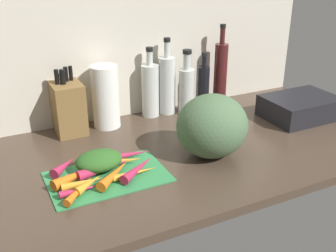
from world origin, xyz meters
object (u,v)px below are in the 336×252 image
winter_squash (212,126)px  bottle_0 (150,89)px  carrot_3 (81,190)px  carrot_5 (120,161)px  cutting_board (108,176)px  bottle_2 (186,89)px  carrot_7 (114,174)px  carrot_1 (125,156)px  carrot_2 (83,183)px  knife_block (68,107)px  carrot_4 (64,166)px  carrot_9 (135,173)px  carrot_10 (89,184)px  paper_towel_roll (106,97)px  carrot_8 (104,168)px  dish_rack (300,107)px  bottle_1 (167,84)px  bottle_3 (203,87)px  carrot_0 (138,168)px  bottle_4 (220,74)px  carrot_6 (79,190)px  carrot_11 (78,175)px

winter_squash → bottle_0: bearing=95.4°
carrot_3 → carrot_5: size_ratio=0.90×
cutting_board → carrot_5: size_ratio=2.63×
bottle_2 → cutting_board: bearing=-142.8°
carrot_7 → carrot_1: bearing=53.9°
carrot_2 → knife_block: 43.73cm
carrot_4 → bottle_2: 65.67cm
carrot_2 → carrot_9: size_ratio=0.88×
carrot_10 → bottle_0: size_ratio=0.37×
paper_towel_roll → bottle_0: (20.16, 2.69, -0.79)cm
cutting_board → carrot_8: (-0.44, 1.69, 2.14)cm
carrot_1 → dish_rack: bearing=3.0°
carrot_3 → carrot_7: (11.41, 3.42, 0.60)cm
bottle_1 → bottle_3: 16.49cm
carrot_10 → bottle_3: 76.59cm
carrot_0 → bottle_2: 55.22cm
carrot_1 → carrot_5: size_ratio=1.28×
carrot_4 → bottle_4: bearing=21.1°
bottle_3 → dish_rack: size_ratio=0.85×
carrot_5 → dish_rack: bearing=4.7°
cutting_board → carrot_8: carrot_8 is taller
paper_towel_roll → bottle_1: 27.92cm
carrot_6 → dish_rack: size_ratio=0.49×
carrot_7 → dish_rack: (86.64, 13.68, 2.02)cm
winter_squash → bottle_1: bearing=85.0°
carrot_11 → carrot_1: bearing=17.1°
carrot_5 → paper_towel_roll: (6.93, 33.92, 10.01)cm
carrot_2 → paper_towel_roll: paper_towel_roll is taller
carrot_5 → carrot_9: (1.68, -8.22, -0.49)cm
carrot_10 → bottle_2: bottle_2 is taller
carrot_6 → carrot_11: bearing=78.2°
carrot_10 → bottle_3: (63.72, 41.73, 8.09)cm
carrot_11 → bottle_3: size_ratio=0.69×
carrot_2 → bottle_2: bearing=34.7°
bottle_4 → carrot_8: bearing=-151.1°
bottle_1 → bottle_3: (15.99, -3.16, -2.49)cm
carrot_7 → carrot_9: (6.08, -1.36, -0.61)cm
cutting_board → knife_block: bearing=92.8°
carrot_3 → carrot_11: (1.19, 7.65, 0.67)cm
carrot_6 → bottle_0: (43.30, 46.79, 9.54)cm
carrot_2 → carrot_10: (1.38, -1.67, 0.19)cm
carrot_3 → bottle_1: bearing=42.6°
carrot_7 → carrot_8: carrot_8 is taller
carrot_3 → bottle_2: bearing=36.3°
cutting_board → carrot_2: (-8.60, -2.87, 1.64)cm
winter_squash → paper_towel_roll: size_ratio=0.99×
carrot_7 → bottle_3: (55.14, 39.98, 7.83)cm
bottle_4 → dish_rack: bottle_4 is taller
bottle_2 → paper_towel_roll: bearing=176.8°
carrot_4 → bottle_1: (51.96, 31.85, 10.30)cm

